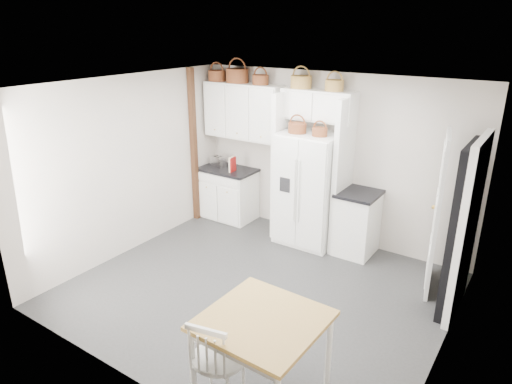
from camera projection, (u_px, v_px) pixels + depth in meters
The scene contains 29 objects.
floor at pixel (258, 290), 5.93m from camera, with size 4.50×4.50×0.00m, color #2D2D2D.
ceiling at pixel (258, 87), 5.03m from camera, with size 4.50×4.50×0.00m, color white.
wall_back at pixel (330, 158), 7.03m from camera, with size 4.50×4.50×0.00m, color #B4ACA3.
wall_left at pixel (130, 166), 6.66m from camera, with size 4.00×4.00×0.00m, color #B4ACA3.
wall_right at pixel (456, 244), 4.30m from camera, with size 4.00×4.00×0.00m, color #B4ACA3.
refrigerator at pixel (309, 189), 6.99m from camera, with size 0.90×0.72×1.74m, color white.
base_cab_left at pixel (228, 194), 8.02m from camera, with size 0.93×0.59×0.86m, color white.
base_cab_right at pixel (357, 224), 6.76m from camera, with size 0.53×0.63×0.92m, color white.
dining_table at pixel (262, 357), 4.12m from camera, with size 1.00×1.00×0.84m, color olive.
windsor_chair at pixel (218, 359), 4.00m from camera, with size 0.48×0.44×0.98m, color white.
counter_left at pixel (228, 170), 7.87m from camera, with size 0.97×0.63×0.04m, color black.
counter_right at pixel (360, 193), 6.59m from camera, with size 0.57×0.67×0.04m, color black.
toaster at pixel (218, 161), 7.95m from camera, with size 0.26×0.15×0.18m, color silver.
cookbook_red at pixel (233, 165), 7.67m from camera, with size 0.04×0.16×0.25m, color maroon.
cookbook_cream at pixel (232, 164), 7.67m from camera, with size 0.04×0.17×0.25m, color beige.
basket_upper_a at pixel (217, 76), 7.58m from camera, with size 0.30×0.30×0.17m, color #562418.
basket_upper_b at pixel (237, 76), 7.35m from camera, with size 0.38×0.38×0.22m, color #562418.
basket_upper_c at pixel (260, 80), 7.12m from camera, with size 0.26×0.26×0.15m, color #562418.
basket_bridge_a at pixel (301, 82), 6.74m from camera, with size 0.32×0.32×0.18m, color #8F6037.
basket_bridge_b at pixel (334, 85), 6.47m from camera, with size 0.27×0.27×0.16m, color #8F6037.
basket_fridge_a at pixel (297, 128), 6.68m from camera, with size 0.28×0.28×0.15m, color #562418.
basket_fridge_b at pixel (320, 132), 6.49m from camera, with size 0.23×0.23×0.12m, color #562418.
upper_cabinet at pixel (244, 111), 7.48m from camera, with size 1.40×0.34×0.90m, color white.
bridge_cabinet at pixel (318, 105), 6.69m from camera, with size 1.12×0.34×0.45m, color white.
fridge_panel_left at pixel (283, 165), 7.20m from camera, with size 0.08×0.60×2.30m, color white.
fridge_panel_right at pixel (343, 177), 6.66m from camera, with size 0.08×0.60×2.30m, color white.
trim_post at pixel (194, 147), 7.68m from camera, with size 0.09×0.09×2.60m, color #432115.
doorway_void at pixel (463, 231), 5.22m from camera, with size 0.18×0.85×2.05m, color black.
door_slab at pixel (437, 214), 5.67m from camera, with size 0.80×0.04×2.05m, color white.
Camera 1 is at (2.84, -4.25, 3.26)m, focal length 32.00 mm.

